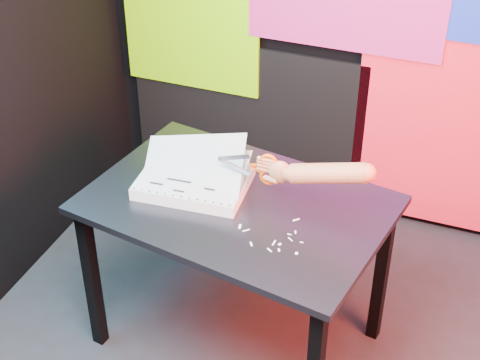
% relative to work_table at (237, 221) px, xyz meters
% --- Properties ---
extents(room, '(3.01, 3.01, 2.71)m').
position_rel_work_table_xyz_m(room, '(0.37, -0.36, 0.70)').
color(room, '#24242B').
rests_on(room, ground).
extents(backdrop, '(2.88, 0.05, 2.08)m').
position_rel_work_table_xyz_m(backdrop, '(0.43, 1.10, 0.30)').
color(backdrop, red).
rests_on(backdrop, ground).
extents(work_table, '(1.26, 0.94, 0.75)m').
position_rel_work_table_xyz_m(work_table, '(0.00, 0.00, 0.00)').
color(work_table, black).
rests_on(work_table, ground).
extents(printout_stack, '(0.47, 0.34, 0.22)m').
position_rel_work_table_xyz_m(printout_stack, '(-0.20, 0.03, 0.12)').
color(printout_stack, silver).
rests_on(printout_stack, work_table).
extents(scissors, '(0.24, 0.02, 0.14)m').
position_rel_work_table_xyz_m(scissors, '(0.10, 0.04, 0.25)').
color(scissors, '#9496AA').
rests_on(scissors, printout_stack).
extents(hand_forearm, '(0.44, 0.08, 0.16)m').
position_rel_work_table_xyz_m(hand_forearm, '(0.31, 0.04, 0.28)').
color(hand_forearm, '#B96E43').
rests_on(hand_forearm, work_table).
extents(paper_clippings, '(0.26, 0.22, 0.00)m').
position_rel_work_table_xyz_m(paper_clippings, '(0.20, -0.16, 0.10)').
color(paper_clippings, silver).
rests_on(paper_clippings, work_table).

